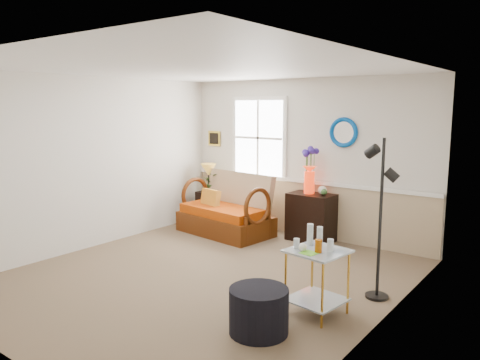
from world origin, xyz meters
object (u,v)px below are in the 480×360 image
Objects in this scene: loveseat at (225,204)px; floor_lamp at (380,220)px; side_table at (317,282)px; lamp_stand at (207,207)px; ottoman at (259,311)px; cabinet at (311,217)px.

floor_lamp is (3.07, -1.08, 0.39)m from loveseat.
side_table is at bearing -27.70° from loveseat.
floor_lamp is (3.86, -1.52, 0.62)m from lamp_stand.
side_table reaches higher than ottoman.
loveseat reaches higher than side_table.
floor_lamp is at bearing 68.20° from ottoman.
lamp_stand reaches higher than ottoman.
lamp_stand is (-0.79, 0.44, -0.22)m from loveseat.
ottoman is at bearing -109.19° from side_table.
loveseat is at bearing 172.36° from floor_lamp.
lamp_stand is at bearing 137.26° from ottoman.
ottoman is (2.48, -2.57, -0.29)m from loveseat.
lamp_stand is 4.20m from floor_lamp.
loveseat reaches higher than cabinet.
loveseat is 1.46m from cabinet.
lamp_stand is 4.20m from side_table.
ottoman is at bearing -42.74° from lamp_stand.
lamp_stand is at bearing 146.62° from side_table.
ottoman is at bearing -68.09° from cabinet.
loveseat is 2.71× the size of lamp_stand.
cabinet is 1.34× the size of ottoman.
loveseat is 3.31m from side_table.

